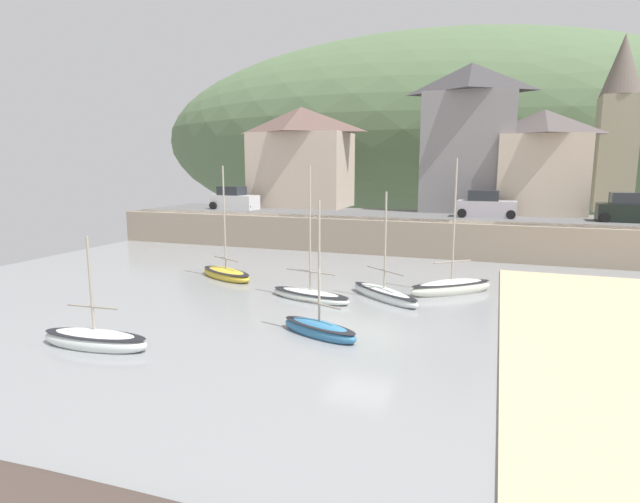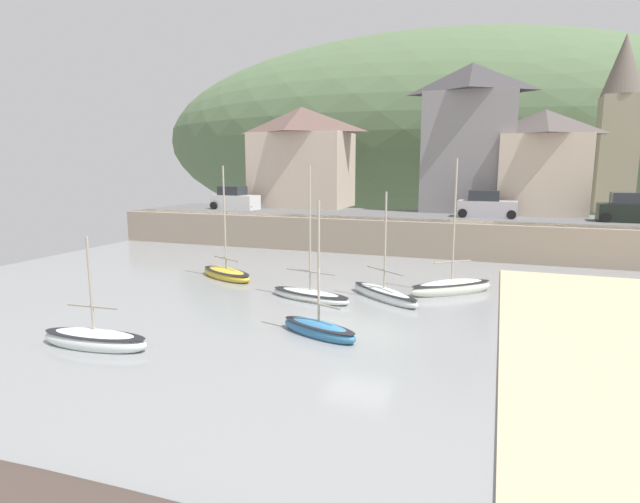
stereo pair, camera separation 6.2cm
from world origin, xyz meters
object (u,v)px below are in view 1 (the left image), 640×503
object	(u,v)px
church_with_spire	(618,122)
parked_car_by_wall	(486,206)
sailboat_nearest_shore	(384,294)
sailboat_white_hull	(226,274)
waterfront_building_right	(541,161)
mooring_buoy	(477,283)
waterfront_building_centre	(469,137)
dinghy_open_wooden	(319,329)
waterfront_building_left	(301,157)
parked_car_near_slipway	(234,200)
sailboat_tall_mast	(95,340)
fishing_boat_green	(451,287)
parked_car_end_of_row	(630,210)
rowboat_small_beached	(310,295)

from	to	relation	value
church_with_spire	parked_car_by_wall	bearing A→B (deg)	-138.02
sailboat_nearest_shore	sailboat_white_hull	world-z (taller)	sailboat_white_hull
parked_car_by_wall	church_with_spire	bearing A→B (deg)	43.05
waterfront_building_right	parked_car_by_wall	distance (m)	6.71
waterfront_building_right	mooring_buoy	bearing A→B (deg)	-102.88
waterfront_building_centre	church_with_spire	xyz separation A→B (m)	(11.15, 4.00, 1.22)
waterfront_building_centre	dinghy_open_wooden	xyz separation A→B (m)	(-3.35, -26.29, -8.05)
waterfront_building_right	waterfront_building_left	bearing A→B (deg)	180.00
sailboat_white_hull	church_with_spire	bearing A→B (deg)	71.96
church_with_spire	dinghy_open_wooden	xyz separation A→B (m)	(-14.50, -30.29, -9.27)
parked_car_near_slipway	sailboat_tall_mast	bearing A→B (deg)	-64.51
waterfront_building_left	waterfront_building_right	xyz separation A→B (m)	(19.91, 0.00, -0.46)
sailboat_nearest_shore	parked_car_near_slipway	world-z (taller)	sailboat_nearest_shore
waterfront_building_right	sailboat_white_hull	distance (m)	26.19
waterfront_building_centre	fishing_boat_green	world-z (taller)	waterfront_building_centre
dinghy_open_wooden	mooring_buoy	bearing A→B (deg)	84.27
fishing_boat_green	parked_car_near_slipway	bearing A→B (deg)	105.30
dinghy_open_wooden	parked_car_by_wall	size ratio (longest dim) A/B	1.23
waterfront_building_centre	dinghy_open_wooden	size ratio (longest dim) A/B	2.28
fishing_boat_green	sailboat_white_hull	world-z (taller)	fishing_boat_green
parked_car_near_slipway	parked_car_end_of_row	distance (m)	29.70
sailboat_tall_mast	mooring_buoy	distance (m)	18.12
waterfront_building_left	waterfront_building_centre	size ratio (longest dim) A/B	0.76
waterfront_building_right	church_with_spire	world-z (taller)	church_with_spire
parked_car_end_of_row	dinghy_open_wooden	bearing A→B (deg)	-121.39
waterfront_building_left	rowboat_small_beached	world-z (taller)	waterfront_building_left
parked_car_end_of_row	waterfront_building_left	bearing A→B (deg)	171.58
church_with_spire	parked_car_by_wall	size ratio (longest dim) A/B	3.35
waterfront_building_left	parked_car_end_of_row	distance (m)	25.92
sailboat_white_hull	rowboat_small_beached	xyz separation A→B (m)	(5.93, -2.64, -0.03)
sailboat_tall_mast	waterfront_building_left	bearing A→B (deg)	94.45
sailboat_white_hull	fishing_boat_green	bearing A→B (deg)	29.59
waterfront_building_right	sailboat_nearest_shore	world-z (taller)	waterfront_building_right
waterfront_building_left	sailboat_white_hull	bearing A→B (deg)	-80.85
sailboat_white_hull	mooring_buoy	size ratio (longest dim) A/B	13.84
church_with_spire	parked_car_near_slipway	xyz separation A→B (m)	(-30.01, -8.50, -6.33)
sailboat_tall_mast	dinghy_open_wooden	xyz separation A→B (m)	(6.83, 3.69, -0.01)
sailboat_tall_mast	parked_car_near_slipway	world-z (taller)	parked_car_near_slipway
dinghy_open_wooden	parked_car_near_slipway	world-z (taller)	dinghy_open_wooden
sailboat_nearest_shore	mooring_buoy	size ratio (longest dim) A/B	11.32
sailboat_nearest_shore	sailboat_white_hull	size ratio (longest dim) A/B	0.82
sailboat_nearest_shore	parked_car_by_wall	bearing A→B (deg)	113.99
parked_car_end_of_row	church_with_spire	bearing A→B (deg)	89.60
church_with_spire	sailboat_nearest_shore	bearing A→B (deg)	-118.56
waterfront_building_left	dinghy_open_wooden	world-z (taller)	waterfront_building_left
parked_car_near_slipway	rowboat_small_beached	bearing A→B (deg)	-45.36
church_with_spire	fishing_boat_green	size ratio (longest dim) A/B	2.08
fishing_boat_green	waterfront_building_centre	bearing A→B (deg)	52.74
waterfront_building_right	fishing_boat_green	size ratio (longest dim) A/B	1.19
sailboat_nearest_shore	dinghy_open_wooden	distance (m)	5.88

